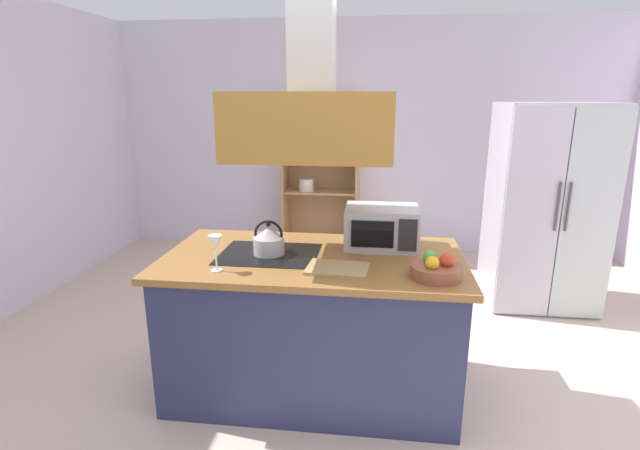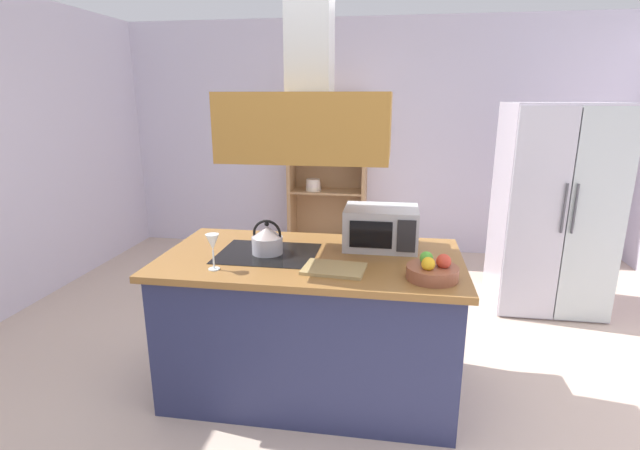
# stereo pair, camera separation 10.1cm
# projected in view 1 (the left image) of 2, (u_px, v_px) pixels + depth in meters

# --- Properties ---
(ground_plane) EXTENTS (7.80, 7.80, 0.00)m
(ground_plane) POSITION_uv_depth(u_px,v_px,m) (343.00, 384.00, 3.12)
(ground_plane) COLOR beige
(wall_back) EXTENTS (6.00, 0.12, 2.70)m
(wall_back) POSITION_uv_depth(u_px,v_px,m) (364.00, 138.00, 5.63)
(wall_back) COLOR silver
(wall_back) RESTS_ON ground
(kitchen_island) EXTENTS (1.82, 0.98, 0.90)m
(kitchen_island) POSITION_uv_depth(u_px,v_px,m) (313.00, 323.00, 2.98)
(kitchen_island) COLOR navy
(kitchen_island) RESTS_ON ground
(range_hood) EXTENTS (0.90, 0.70, 1.20)m
(range_hood) POSITION_uv_depth(u_px,v_px,m) (312.00, 106.00, 2.63)
(range_hood) COLOR #A16D2B
(refrigerator) EXTENTS (0.90, 0.77, 1.79)m
(refrigerator) POSITION_uv_depth(u_px,v_px,m) (545.00, 207.00, 4.16)
(refrigerator) COLOR #C0B7C4
(refrigerator) RESTS_ON ground
(dish_cabinet) EXTENTS (0.91, 0.40, 1.86)m
(dish_cabinet) POSITION_uv_depth(u_px,v_px,m) (321.00, 184.00, 5.62)
(dish_cabinet) COLOR #A87E52
(dish_cabinet) RESTS_ON ground
(kettle) EXTENTS (0.19, 0.19, 0.21)m
(kettle) POSITION_uv_depth(u_px,v_px,m) (269.00, 240.00, 2.87)
(kettle) COLOR #AEAFBC
(kettle) RESTS_ON kitchen_island
(cutting_board) EXTENTS (0.36, 0.27, 0.02)m
(cutting_board) POSITION_uv_depth(u_px,v_px,m) (338.00, 269.00, 2.63)
(cutting_board) COLOR #A38C57
(cutting_board) RESTS_ON kitchen_island
(microwave) EXTENTS (0.46, 0.35, 0.26)m
(microwave) POSITION_uv_depth(u_px,v_px,m) (382.00, 227.00, 3.01)
(microwave) COLOR #B7BABF
(microwave) RESTS_ON kitchen_island
(wine_glass_on_counter) EXTENTS (0.08, 0.08, 0.21)m
(wine_glass_on_counter) POSITION_uv_depth(u_px,v_px,m) (215.00, 245.00, 2.58)
(wine_glass_on_counter) COLOR silver
(wine_glass_on_counter) RESTS_ON kitchen_island
(fruit_bowl) EXTENTS (0.28, 0.28, 0.14)m
(fruit_bowl) POSITION_uv_depth(u_px,v_px,m) (436.00, 269.00, 2.51)
(fruit_bowl) COLOR brown
(fruit_bowl) RESTS_ON kitchen_island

